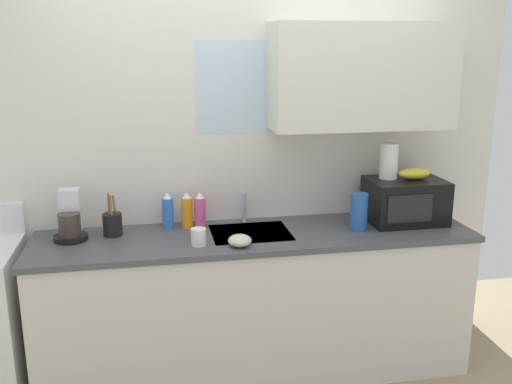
% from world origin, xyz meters
% --- Properties ---
extents(kitchen_wall_assembly, '(3.34, 0.42, 2.50)m').
position_xyz_m(kitchen_wall_assembly, '(0.14, 0.31, 1.36)').
color(kitchen_wall_assembly, silver).
rests_on(kitchen_wall_assembly, ground).
extents(counter_unit, '(2.57, 0.63, 0.90)m').
position_xyz_m(counter_unit, '(-0.00, 0.00, 0.46)').
color(counter_unit, silver).
rests_on(counter_unit, ground).
extents(sink_faucet, '(0.03, 0.03, 0.18)m').
position_xyz_m(sink_faucet, '(-0.03, 0.24, 0.99)').
color(sink_faucet, '#B2B5BA').
rests_on(sink_faucet, counter_unit).
extents(microwave, '(0.46, 0.35, 0.27)m').
position_xyz_m(microwave, '(0.95, 0.05, 1.04)').
color(microwave, black).
rests_on(microwave, counter_unit).
extents(banana_bunch, '(0.20, 0.11, 0.07)m').
position_xyz_m(banana_bunch, '(1.00, 0.05, 1.20)').
color(banana_bunch, gold).
rests_on(banana_bunch, microwave).
extents(paper_towel_roll, '(0.11, 0.11, 0.22)m').
position_xyz_m(paper_towel_roll, '(0.85, 0.10, 1.28)').
color(paper_towel_roll, white).
rests_on(paper_towel_roll, microwave).
extents(coffee_maker, '(0.19, 0.21, 0.28)m').
position_xyz_m(coffee_maker, '(-1.05, 0.11, 1.00)').
color(coffee_maker, black).
rests_on(coffee_maker, counter_unit).
extents(dish_soap_bottle_pink, '(0.07, 0.07, 0.22)m').
position_xyz_m(dish_soap_bottle_pink, '(-0.31, 0.18, 1.00)').
color(dish_soap_bottle_pink, '#E55999').
rests_on(dish_soap_bottle_pink, counter_unit).
extents(dish_soap_bottle_orange, '(0.07, 0.07, 0.22)m').
position_xyz_m(dish_soap_bottle_orange, '(-0.39, 0.18, 1.00)').
color(dish_soap_bottle_orange, orange).
rests_on(dish_soap_bottle_orange, counter_unit).
extents(dish_soap_bottle_blue, '(0.07, 0.07, 0.22)m').
position_xyz_m(dish_soap_bottle_blue, '(-0.50, 0.20, 1.00)').
color(dish_soap_bottle_blue, blue).
rests_on(dish_soap_bottle_blue, counter_unit).
extents(cereal_canister, '(0.10, 0.10, 0.22)m').
position_xyz_m(cereal_canister, '(0.61, -0.05, 1.01)').
color(cereal_canister, '#2659A5').
rests_on(cereal_canister, counter_unit).
extents(mug_white, '(0.08, 0.08, 0.09)m').
position_xyz_m(mug_white, '(-0.35, -0.14, 0.95)').
color(mug_white, white).
rests_on(mug_white, counter_unit).
extents(utensil_crock, '(0.11, 0.11, 0.25)m').
position_xyz_m(utensil_crock, '(-0.82, 0.12, 0.97)').
color(utensil_crock, black).
rests_on(utensil_crock, counter_unit).
extents(small_bowl, '(0.13, 0.13, 0.06)m').
position_xyz_m(small_bowl, '(-0.13, -0.20, 0.93)').
color(small_bowl, beige).
rests_on(small_bowl, counter_unit).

